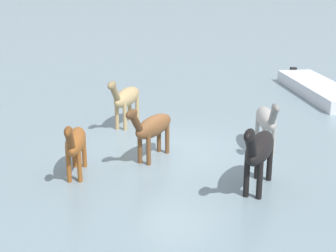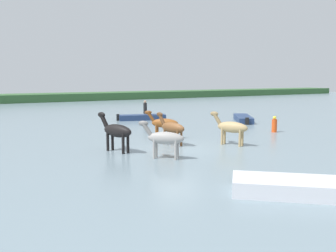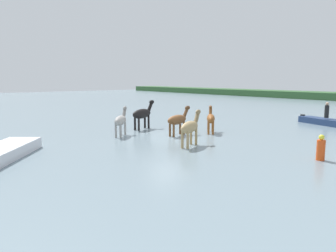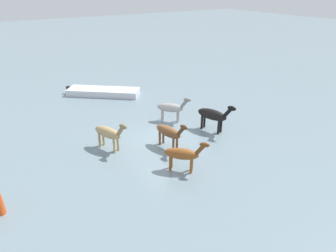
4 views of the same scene
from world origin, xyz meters
The scene contains 7 objects.
ground_plane centered at (0.00, 0.00, 0.00)m, with size 142.90×142.90×0.00m, color gray.
horse_rear_stallion centered at (-1.89, -2.05, 0.98)m, with size 1.83×1.90×1.78m.
horse_chestnut_trailing centered at (0.15, 0.86, 0.99)m, with size 0.93×2.32×1.80m.
horse_pinto_flank centered at (0.82, 3.13, 0.95)m, with size 1.82×1.82×1.73m.
horse_dun_straggler centered at (-3.30, 0.56, 1.10)m, with size 1.27×2.53×1.99m.
horse_gray_outer centered at (3.06, -0.80, 1.02)m, with size 1.31×2.33×1.86m.
boat_launch_far centered at (0.08, -9.49, 0.19)m, with size 5.63×5.05×0.78m.
Camera 4 is at (8.01, 13.03, 8.49)m, focal length 31.24 mm.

